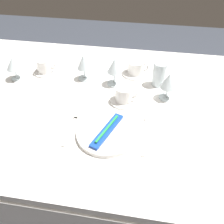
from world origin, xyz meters
The scene contains 17 objects.
ground_plane centered at (0.00, 0.00, 0.00)m, with size 6.00×6.00×0.00m, color #383D47.
dining_table centered at (0.00, 0.00, 0.66)m, with size 1.80×1.11×0.74m.
dinner_plate centered at (0.02, -0.23, 0.75)m, with size 0.25×0.25×0.02m, color white.
toothbrush_package centered at (0.02, -0.23, 0.77)m, with size 0.10×0.21×0.02m.
fork_outer centered at (-0.13, -0.21, 0.74)m, with size 0.02×0.20×0.00m.
spoon_soup centered at (0.17, -0.18, 0.74)m, with size 0.03×0.23×0.01m.
saucer_left centered at (0.09, 0.25, 0.74)m, with size 0.14×0.14×0.01m, color white.
coffee_cup_left centered at (0.09, 0.25, 0.78)m, with size 0.11×0.09×0.07m.
saucer_right centered at (0.06, 0.00, 0.74)m, with size 0.13×0.13×0.01m, color white.
coffee_cup_right centered at (0.06, 0.00, 0.78)m, with size 0.10×0.08×0.07m.
saucer_far centered at (-0.40, 0.19, 0.74)m, with size 0.12×0.12×0.01m, color white.
coffee_cup_far centered at (-0.40, 0.19, 0.78)m, with size 0.10×0.08×0.07m.
wine_glass_centre centered at (-0.52, 0.10, 0.83)m, with size 0.08×0.08×0.13m.
wine_glass_left centered at (-0.01, 0.14, 0.84)m, with size 0.08×0.08×0.14m.
wine_glass_right centered at (0.25, 0.06, 0.83)m, with size 0.07×0.07×0.14m.
wine_glass_far centered at (-0.17, 0.16, 0.83)m, with size 0.07×0.07×0.14m.
drink_tumbler centered at (0.21, 0.17, 0.79)m, with size 0.07×0.07×0.12m.
Camera 1 is at (0.16, -0.91, 1.45)m, focal length 39.62 mm.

